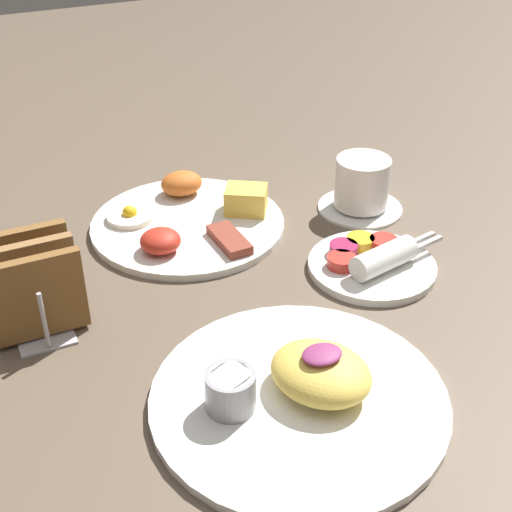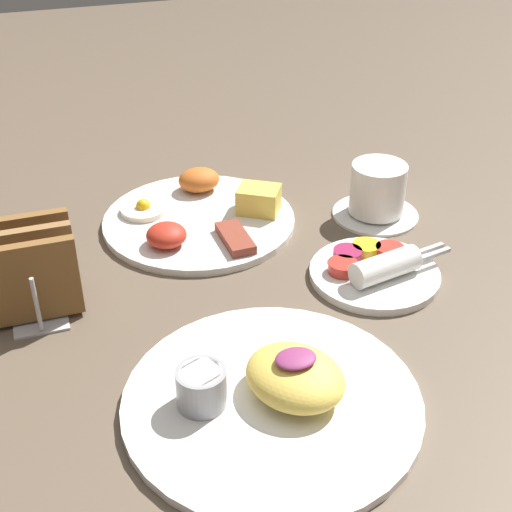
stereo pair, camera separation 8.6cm
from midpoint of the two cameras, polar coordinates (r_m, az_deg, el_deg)
ground_plane at (r=0.81m, az=2.29°, el=-4.64°), size 3.00×3.00×0.00m
plate_breakfast at (r=0.98m, az=-1.85°, el=3.20°), size 0.26×0.26×0.05m
plate_condiments at (r=0.89m, az=12.26°, el=-1.13°), size 0.18×0.16×0.04m
plate_foreground at (r=0.70m, az=5.00°, el=-11.02°), size 0.29×0.29×0.06m
toast_rack at (r=0.82m, az=-14.72°, el=-1.25°), size 0.10×0.12×0.10m
coffee_cup at (r=1.01m, az=12.11°, el=4.89°), size 0.12×0.12×0.08m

